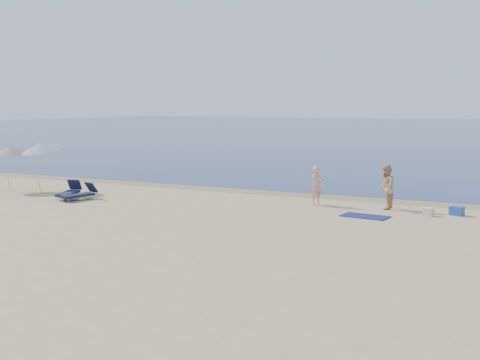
# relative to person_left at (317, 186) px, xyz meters

# --- Properties ---
(sea) EXTENTS (240.00, 160.00, 0.01)m
(sea) POSITION_rel_person_left_xyz_m (-2.60, 82.98, -0.81)
(sea) COLOR #0C1C4B
(sea) RESTS_ON ground
(wet_sand_strip) EXTENTS (240.00, 1.60, 0.00)m
(wet_sand_strip) POSITION_rel_person_left_xyz_m (-2.60, 2.38, -0.81)
(wet_sand_strip) COLOR #847254
(wet_sand_strip) RESTS_ON ground
(person_left) EXTENTS (0.59, 0.70, 1.63)m
(person_left) POSITION_rel_person_left_xyz_m (0.00, 0.00, 0.00)
(person_left) COLOR #E39980
(person_left) RESTS_ON ground
(person_right) EXTENTS (0.69, 0.88, 1.79)m
(person_right) POSITION_rel_person_left_xyz_m (2.83, 0.23, 0.08)
(person_right) COLOR tan
(person_right) RESTS_ON ground
(beach_towel) EXTENTS (1.85, 1.18, 0.03)m
(beach_towel) POSITION_rel_person_left_xyz_m (2.52, -1.76, -0.80)
(beach_towel) COLOR #101753
(beach_towel) RESTS_ON ground
(white_bag) EXTENTS (0.41, 0.37, 0.30)m
(white_bag) POSITION_rel_person_left_xyz_m (4.62, -0.52, -0.67)
(white_bag) COLOR silver
(white_bag) RESTS_ON ground
(blue_cooler) EXTENTS (0.57, 0.49, 0.35)m
(blue_cooler) POSITION_rel_person_left_xyz_m (5.58, 0.05, -0.64)
(blue_cooler) COLOR #1E4DA2
(blue_cooler) RESTS_ON ground
(umbrella_near) EXTENTS (2.33, 2.35, 2.59)m
(umbrella_near) POSITION_rel_person_left_xyz_m (-13.20, -2.04, 1.37)
(umbrella_near) COLOR silver
(umbrella_near) RESTS_ON ground
(umbrella_far) EXTENTS (1.85, 1.87, 2.34)m
(umbrella_far) POSITION_rel_person_left_xyz_m (-14.80, -2.49, 1.19)
(umbrella_far) COLOR silver
(umbrella_far) RESTS_ON ground
(lounger_left) EXTENTS (1.10, 1.83, 0.77)m
(lounger_left) POSITION_rel_person_left_xyz_m (-10.69, -3.06, -0.54)
(lounger_left) COLOR #161A3D
(lounger_left) RESTS_ON ground
(lounger_right) EXTENTS (0.92, 1.77, 0.74)m
(lounger_right) POSITION_rel_person_left_xyz_m (-9.83, -3.34, -0.54)
(lounger_right) COLOR #121A31
(lounger_right) RESTS_ON ground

